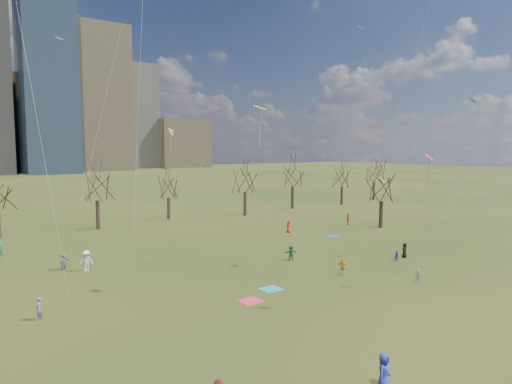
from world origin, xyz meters
TOP-DOWN VIEW (x-y plane):
  - ground at (0.00, 0.00)m, footprint 500.00×500.00m
  - bare_tree_row at (-0.09, 37.22)m, footprint 113.04×29.80m
  - blanket_teal at (-3.91, 4.44)m, footprint 1.60×1.50m
  - blanket_navy at (15.71, 17.33)m, footprint 1.60×1.50m
  - blanket_crimson at (-6.88, 3.02)m, footprint 1.60×1.50m
  - person_0 at (-8.91, -10.71)m, footprint 1.01×0.82m
  - person_3 at (7.33, -1.17)m, footprint 0.79×0.81m
  - person_4 at (3.73, 3.98)m, footprint 0.79×0.94m
  - person_5 at (3.46, 10.81)m, footprint 1.48×0.77m
  - person_6 at (13.74, 4.92)m, footprint 0.90×0.79m
  - person_7 at (-20.23, 8.15)m, footprint 0.54×0.65m
  - person_8 at (11.75, 4.33)m, footprint 0.63×0.64m
  - person_9 at (-14.37, 18.60)m, footprint 1.42×1.18m
  - person_10 at (23.87, 22.24)m, footprint 1.08×0.92m
  - person_11 at (-15.99, 20.18)m, footprint 1.49×1.35m
  - person_12 at (12.93, 22.63)m, footprint 0.60×0.87m
  - person_13 at (-20.14, 29.58)m, footprint 0.74×0.70m
  - kites_airborne at (-2.79, 11.78)m, footprint 67.19×48.13m

SIDE VIEW (x-z plane):
  - ground at x=0.00m, z-range 0.00..0.00m
  - blanket_teal at x=-3.91m, z-range 0.00..0.03m
  - blanket_navy at x=15.71m, z-range 0.00..0.03m
  - blanket_crimson at x=-6.88m, z-range 0.00..0.03m
  - person_8 at x=11.75m, z-range 0.00..1.04m
  - person_3 at x=7.33m, z-range 0.00..1.11m
  - person_4 at x=3.73m, z-range 0.00..1.51m
  - person_7 at x=-20.23m, z-range 0.00..1.52m
  - person_5 at x=3.46m, z-range 0.00..1.53m
  - person_6 at x=13.74m, z-range 0.00..1.54m
  - person_11 at x=-15.99m, z-range 0.00..1.65m
  - person_12 at x=12.93m, z-range 0.00..1.70m
  - person_13 at x=-20.14m, z-range 0.00..1.71m
  - person_10 at x=23.87m, z-range 0.00..1.73m
  - person_0 at x=-8.91m, z-range 0.00..1.79m
  - person_9 at x=-14.37m, z-range 0.00..1.91m
  - bare_tree_row at x=-0.09m, z-range 1.37..10.87m
  - kites_airborne at x=-2.79m, z-range -3.83..27.79m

